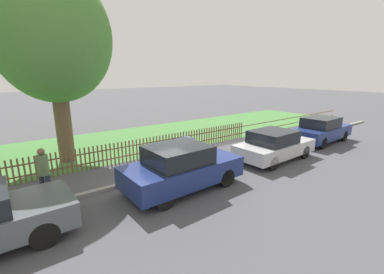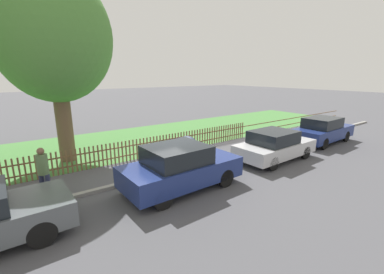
# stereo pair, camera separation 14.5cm
# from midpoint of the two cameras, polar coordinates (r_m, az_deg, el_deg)

# --- Properties ---
(ground_plane) EXTENTS (120.00, 120.00, 0.00)m
(ground_plane) POSITION_cam_midpoint_polar(r_m,az_deg,el_deg) (10.18, -6.02, -8.50)
(ground_plane) COLOR #4C4C51
(kerb_stone) EXTENTS (37.59, 0.20, 0.12)m
(kerb_stone) POSITION_cam_midpoint_polar(r_m,az_deg,el_deg) (10.23, -6.32, -8.01)
(kerb_stone) COLOR gray
(kerb_stone) RESTS_ON ground
(grass_strip) EXTENTS (37.59, 6.83, 0.01)m
(grass_strip) POSITION_cam_midpoint_polar(r_m,az_deg,el_deg) (15.30, -17.45, -1.38)
(grass_strip) COLOR #477F3D
(grass_strip) RESTS_ON ground
(park_fence) EXTENTS (37.59, 0.05, 0.97)m
(park_fence) POSITION_cam_midpoint_polar(r_m,az_deg,el_deg) (12.11, -12.16, -2.64)
(park_fence) COLOR brown
(park_fence) RESTS_ON ground
(parked_car_black_saloon) EXTENTS (4.14, 1.97, 1.55)m
(parked_car_black_saloon) POSITION_cam_midpoint_polar(r_m,az_deg,el_deg) (8.78, -2.81, -6.72)
(parked_car_black_saloon) COLOR navy
(parked_car_black_saloon) RESTS_ON ground
(parked_car_navy_estate) EXTENTS (4.04, 1.85, 1.38)m
(parked_car_navy_estate) POSITION_cam_midpoint_polar(r_m,az_deg,el_deg) (12.30, 17.47, -1.71)
(parked_car_navy_estate) COLOR #BCBCC1
(parked_car_navy_estate) RESTS_ON ground
(parked_car_red_compact) EXTENTS (4.31, 1.79, 1.47)m
(parked_car_red_compact) POSITION_cam_midpoint_polar(r_m,az_deg,el_deg) (16.45, 26.56, 1.45)
(parked_car_red_compact) COLOR navy
(parked_car_red_compact) RESTS_ON ground
(covered_motorcycle) EXTENTS (1.92, 0.85, 0.96)m
(covered_motorcycle) POSITION_cam_midpoint_polar(r_m,az_deg,el_deg) (12.10, -2.58, -1.80)
(covered_motorcycle) COLOR black
(covered_motorcycle) RESTS_ON ground
(tree_behind_motorcycle) EXTENTS (4.67, 4.67, 8.02)m
(tree_behind_motorcycle) POSITION_cam_midpoint_polar(r_m,az_deg,el_deg) (12.61, -28.81, 18.76)
(tree_behind_motorcycle) COLOR brown
(tree_behind_motorcycle) RESTS_ON ground
(pedestrian_near_fence) EXTENTS (0.47, 0.47, 1.66)m
(pedestrian_near_fence) POSITION_cam_midpoint_polar(r_m,az_deg,el_deg) (9.29, -30.49, -6.46)
(pedestrian_near_fence) COLOR #2D3351
(pedestrian_near_fence) RESTS_ON ground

